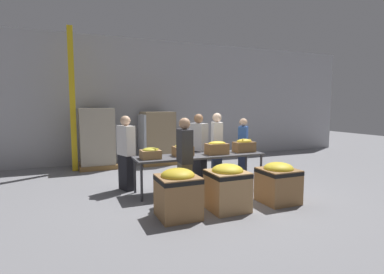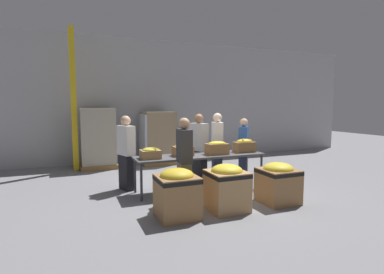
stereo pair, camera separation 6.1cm
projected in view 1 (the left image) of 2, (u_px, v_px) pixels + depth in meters
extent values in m
plane|color=gray|center=(200.00, 190.00, 6.58)|extent=(30.00, 30.00, 0.00)
cube|color=#A8A8AD|center=(152.00, 101.00, 10.02)|extent=(16.00, 0.08, 4.00)
cube|color=#4C4C51|center=(200.00, 156.00, 6.50)|extent=(2.86, 0.74, 0.04)
cylinder|color=#38383D|center=(142.00, 183.00, 5.73)|extent=(0.05, 0.05, 0.74)
cylinder|color=#38383D|center=(261.00, 171.00, 6.78)|extent=(0.05, 0.05, 0.74)
cylinder|color=#38383D|center=(135.00, 176.00, 6.30)|extent=(0.05, 0.05, 0.74)
cylinder|color=#38383D|center=(246.00, 166.00, 7.35)|extent=(0.05, 0.05, 0.74)
cube|color=#A37A4C|center=(150.00, 154.00, 6.03)|extent=(0.39, 0.33, 0.17)
ellipsoid|color=gold|center=(150.00, 150.00, 6.02)|extent=(0.32, 0.31, 0.09)
ellipsoid|color=gold|center=(155.00, 149.00, 6.03)|extent=(0.17, 0.13, 0.04)
ellipsoid|color=gold|center=(154.00, 149.00, 5.95)|extent=(0.15, 0.14, 0.04)
cube|color=olive|center=(183.00, 151.00, 6.39)|extent=(0.41, 0.30, 0.20)
ellipsoid|color=yellow|center=(183.00, 146.00, 6.38)|extent=(0.36, 0.27, 0.09)
ellipsoid|color=yellow|center=(182.00, 145.00, 6.26)|extent=(0.11, 0.20, 0.05)
ellipsoid|color=yellow|center=(183.00, 145.00, 6.42)|extent=(0.17, 0.13, 0.05)
cube|color=olive|center=(217.00, 149.00, 6.56)|extent=(0.48, 0.29, 0.24)
ellipsoid|color=gold|center=(217.00, 143.00, 6.55)|extent=(0.41, 0.25, 0.09)
ellipsoid|color=gold|center=(215.00, 142.00, 6.59)|extent=(0.19, 0.10, 0.04)
ellipsoid|color=gold|center=(217.00, 142.00, 6.57)|extent=(0.15, 0.13, 0.05)
cube|color=olive|center=(244.00, 147.00, 6.90)|extent=(0.48, 0.28, 0.23)
ellipsoid|color=gold|center=(244.00, 142.00, 6.88)|extent=(0.38, 0.24, 0.13)
ellipsoid|color=gold|center=(249.00, 140.00, 6.90)|extent=(0.16, 0.13, 0.05)
ellipsoid|color=gold|center=(243.00, 140.00, 6.82)|extent=(0.11, 0.15, 0.05)
cube|color=#2D3856|center=(217.00, 164.00, 7.38)|extent=(0.31, 0.42, 0.79)
cube|color=silver|center=(217.00, 135.00, 7.31)|extent=(0.35, 0.49, 0.65)
sphere|color=beige|center=(217.00, 118.00, 7.26)|extent=(0.22, 0.22, 0.22)
cube|color=#6B604C|center=(185.00, 182.00, 5.70)|extent=(0.24, 0.38, 0.77)
cube|color=#333338|center=(185.00, 146.00, 5.63)|extent=(0.26, 0.45, 0.63)
sphere|color=tan|center=(185.00, 124.00, 5.58)|extent=(0.22, 0.22, 0.22)
cube|color=black|center=(198.00, 167.00, 7.14)|extent=(0.32, 0.42, 0.78)
cube|color=#B2B2B7|center=(199.00, 137.00, 7.07)|extent=(0.35, 0.49, 0.65)
sphere|color=#896042|center=(199.00, 119.00, 7.02)|extent=(0.22, 0.22, 0.22)
cube|color=black|center=(127.00, 172.00, 6.54)|extent=(0.32, 0.42, 0.77)
cube|color=silver|center=(126.00, 140.00, 6.47)|extent=(0.35, 0.48, 0.64)
sphere|color=#DBAD89|center=(125.00, 121.00, 6.42)|extent=(0.22, 0.22, 0.22)
cube|color=#2D3856|center=(243.00, 164.00, 7.67)|extent=(0.37, 0.39, 0.72)
cube|color=#2D5199|center=(243.00, 138.00, 7.60)|extent=(0.42, 0.44, 0.60)
sphere|color=#DBAD89|center=(243.00, 122.00, 7.56)|extent=(0.20, 0.20, 0.20)
cube|color=olive|center=(178.00, 197.00, 4.92)|extent=(0.65, 0.65, 0.70)
cube|color=black|center=(178.00, 179.00, 4.89)|extent=(0.66, 0.66, 0.07)
ellipsoid|color=gold|center=(178.00, 175.00, 4.88)|extent=(0.55, 0.55, 0.23)
cube|color=tan|center=(227.00, 191.00, 5.27)|extent=(0.65, 0.65, 0.70)
cube|color=black|center=(227.00, 174.00, 5.24)|extent=(0.65, 0.65, 0.07)
ellipsoid|color=yellow|center=(227.00, 170.00, 5.23)|extent=(0.55, 0.55, 0.23)
cube|color=olive|center=(278.00, 186.00, 5.69)|extent=(0.65, 0.65, 0.65)
cube|color=black|center=(278.00, 172.00, 5.67)|extent=(0.65, 0.65, 0.07)
ellipsoid|color=yellow|center=(279.00, 168.00, 5.66)|extent=(0.55, 0.55, 0.23)
cube|color=gold|center=(72.00, 100.00, 8.32)|extent=(0.15, 0.15, 4.00)
cube|color=olive|center=(98.00, 165.00, 8.92)|extent=(1.05, 1.05, 0.13)
cube|color=#A39984|center=(97.00, 136.00, 8.83)|extent=(0.96, 0.96, 1.64)
cube|color=olive|center=(156.00, 161.00, 9.57)|extent=(1.01, 1.01, 0.13)
cube|color=#B2B7C1|center=(155.00, 137.00, 9.49)|extent=(0.93, 0.93, 1.44)
cube|color=olive|center=(158.00, 161.00, 9.59)|extent=(1.02, 1.02, 0.13)
cube|color=#897556|center=(157.00, 136.00, 9.50)|extent=(0.94, 0.94, 1.52)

